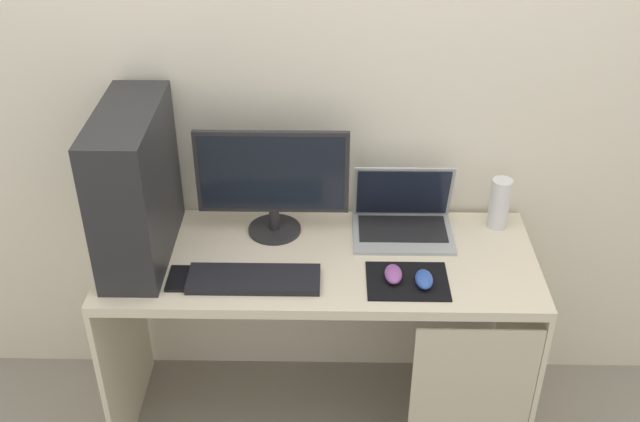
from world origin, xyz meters
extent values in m
plane|color=gray|center=(0.00, 0.00, 0.00)|extent=(8.00, 8.00, 0.00)
cube|color=beige|center=(0.00, 0.32, 1.30)|extent=(4.00, 0.04, 2.60)
cube|color=beige|center=(0.00, 0.00, 0.75)|extent=(1.44, 0.56, 0.03)
cube|color=beige|center=(-0.71, 0.00, 0.37)|extent=(0.02, 0.56, 0.73)
cube|color=beige|center=(0.71, 0.00, 0.37)|extent=(0.02, 0.56, 0.73)
cube|color=beige|center=(0.50, -0.28, 0.40)|extent=(0.40, 0.01, 0.59)
cube|color=#232326|center=(-0.59, 0.02, 1.02)|extent=(0.19, 0.49, 0.51)
cylinder|color=#232326|center=(-0.16, 0.15, 0.77)|extent=(0.18, 0.18, 0.01)
cylinder|color=#232326|center=(-0.16, 0.15, 0.82)|extent=(0.04, 0.04, 0.08)
cube|color=#232326|center=(-0.16, 0.14, 1.01)|extent=(0.51, 0.02, 0.30)
cube|color=black|center=(-0.16, 0.13, 1.01)|extent=(0.48, 0.00, 0.27)
cube|color=#9EA3A8|center=(0.29, 0.13, 0.77)|extent=(0.34, 0.24, 0.01)
cube|color=black|center=(0.29, 0.15, 0.78)|extent=(0.30, 0.16, 0.00)
cube|color=#9EA3A8|center=(0.29, 0.22, 0.89)|extent=(0.34, 0.07, 0.23)
cube|color=black|center=(0.29, 0.21, 0.89)|extent=(0.32, 0.06, 0.20)
cylinder|color=silver|center=(0.62, 0.20, 0.86)|extent=(0.07, 0.07, 0.19)
cube|color=black|center=(-0.21, -0.14, 0.78)|extent=(0.42, 0.14, 0.02)
cube|color=black|center=(0.28, -0.13, 0.77)|extent=(0.26, 0.20, 0.00)
ellipsoid|color=#8C4C99|center=(0.24, -0.12, 0.79)|extent=(0.06, 0.10, 0.03)
ellipsoid|color=#2D51B2|center=(0.33, -0.15, 0.79)|extent=(0.06, 0.10, 0.03)
cube|color=black|center=(-0.45, -0.13, 0.77)|extent=(0.07, 0.13, 0.01)
camera|label=1|loc=(0.03, -2.04, 2.25)|focal=42.51mm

